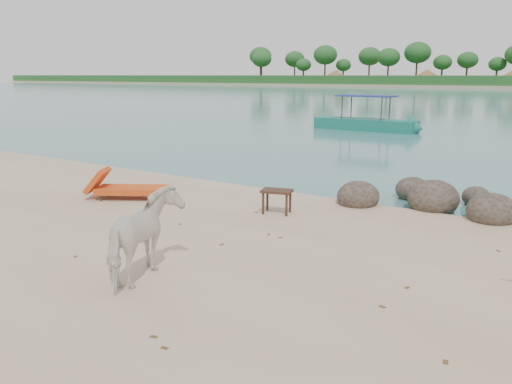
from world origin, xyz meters
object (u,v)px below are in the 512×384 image
Objects in this scene: cow at (145,238)px; side_table at (277,203)px; lounge_chair at (132,187)px; boat_near at (366,101)px; boulders at (455,204)px.

cow reaches higher than side_table.
cow is at bearing -101.93° from side_table.
cow is at bearing -70.84° from lounge_chair.
boat_near is at bearing 63.60° from lounge_chair.
boulders is at bearing -134.06° from cow.
boat_near is at bearing 117.54° from boulders.
boat_near is (-8.74, 16.75, 1.51)m from boulders.
cow reaches higher than lounge_chair.
boulders is 4.38m from side_table.
side_table is 20.15m from boat_near.
side_table is 4.10m from lounge_chair.
side_table is (-3.48, -2.65, 0.10)m from boulders.
boulders is 8.26m from lounge_chair.
side_table is at bearing -18.34° from lounge_chair.
lounge_chair reaches higher than side_table.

